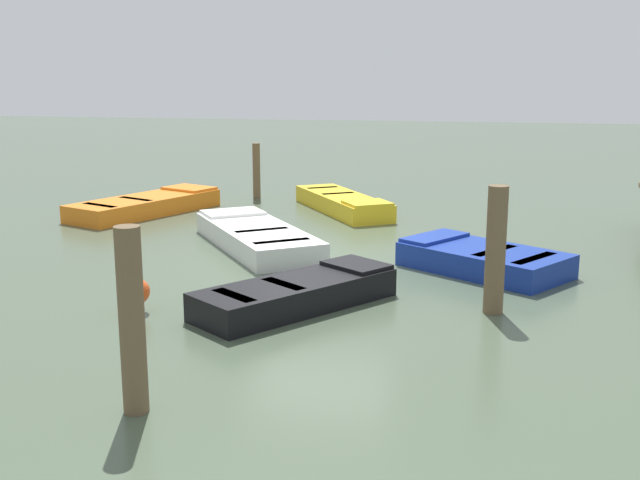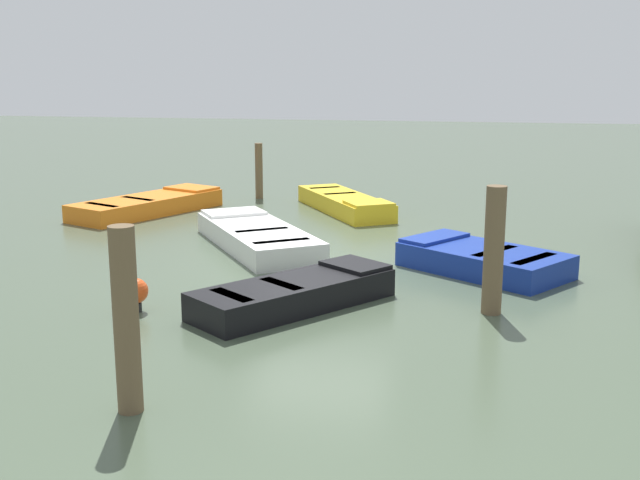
# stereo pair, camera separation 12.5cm
# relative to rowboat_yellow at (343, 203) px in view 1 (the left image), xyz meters

# --- Properties ---
(ground_plane) EXTENTS (80.00, 80.00, 0.00)m
(ground_plane) POSITION_rel_rowboat_yellow_xyz_m (4.81, 0.44, -0.22)
(ground_plane) COLOR #475642
(rowboat_yellow) EXTENTS (3.70, 2.90, 0.46)m
(rowboat_yellow) POSITION_rel_rowboat_yellow_xyz_m (0.00, 0.00, 0.00)
(rowboat_yellow) COLOR gold
(rowboat_yellow) RESTS_ON ground_plane
(rowboat_black) EXTENTS (3.08, 2.65, 0.46)m
(rowboat_black) POSITION_rel_rowboat_yellow_xyz_m (7.71, 0.72, 0.00)
(rowboat_black) COLOR black
(rowboat_black) RESTS_ON ground_plane
(rowboat_orange) EXTENTS (4.01, 2.68, 0.46)m
(rowboat_orange) POSITION_rel_rowboat_yellow_xyz_m (1.21, -4.50, -0.00)
(rowboat_orange) COLOR orange
(rowboat_orange) RESTS_ON ground_plane
(rowboat_white) EXTENTS (3.90, 3.31, 0.46)m
(rowboat_white) POSITION_rel_rowboat_yellow_xyz_m (4.11, -0.95, -0.00)
(rowboat_white) COLOR silver
(rowboat_white) RESTS_ON ground_plane
(rowboat_blue) EXTENTS (2.69, 3.01, 0.46)m
(rowboat_blue) POSITION_rel_rowboat_yellow_xyz_m (5.10, 3.30, 0.00)
(rowboat_blue) COLOR navy
(rowboat_blue) RESTS_ON ground_plane
(mooring_piling_mid_right) EXTENTS (0.25, 0.25, 1.87)m
(mooring_piling_mid_right) POSITION_rel_rowboat_yellow_xyz_m (11.38, -0.05, 0.72)
(mooring_piling_mid_right) COLOR brown
(mooring_piling_mid_right) RESTS_ON ground_plane
(mooring_piling_far_left) EXTENTS (0.20, 0.20, 1.46)m
(mooring_piling_far_left) POSITION_rel_rowboat_yellow_xyz_m (-1.45, -2.57, 0.52)
(mooring_piling_far_left) COLOR brown
(mooring_piling_far_left) RESTS_ON ground_plane
(mooring_piling_near_left) EXTENTS (0.28, 0.28, 1.79)m
(mooring_piling_near_left) POSITION_rel_rowboat_yellow_xyz_m (7.39, 3.44, 0.68)
(mooring_piling_near_left) COLOR brown
(mooring_piling_near_left) RESTS_ON ground_plane
(marker_buoy) EXTENTS (0.36, 0.36, 0.48)m
(marker_buoy) POSITION_rel_rowboat_yellow_xyz_m (8.38, -1.42, 0.07)
(marker_buoy) COLOR #262626
(marker_buoy) RESTS_ON ground_plane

